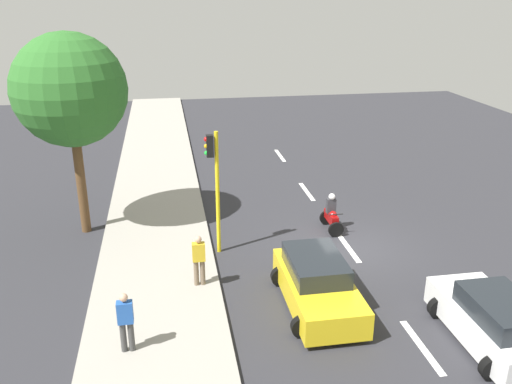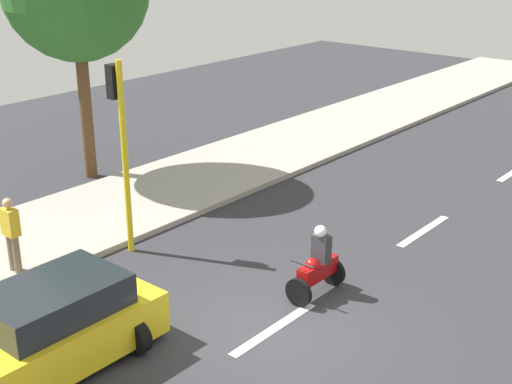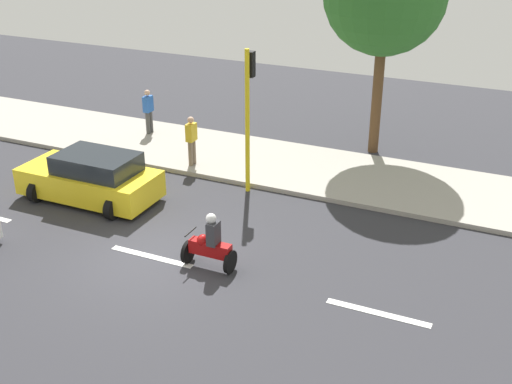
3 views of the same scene
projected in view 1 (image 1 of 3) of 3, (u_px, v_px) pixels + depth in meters
ground_plane at (348, 249)px, 19.99m from camera, size 40.00×60.00×0.10m
sidewalk at (157, 261)px, 18.84m from camera, size 4.00×60.00×0.15m
lane_stripe_far_north at (280, 156)px, 31.04m from camera, size 0.20×2.40×0.01m
lane_stripe_north at (307, 192)px, 25.51m from camera, size 0.20×2.40×0.01m
lane_stripe_mid at (348, 248)px, 19.97m from camera, size 0.20×2.40×0.01m
lane_stripe_south at (422, 347)px, 14.44m from camera, size 0.20×2.40×0.01m
car_yellow_cab at (317, 284)px, 16.13m from camera, size 2.29×4.24×1.52m
car_white at (494, 322)px, 14.31m from camera, size 2.21×4.09×1.52m
motorcycle at (331, 215)px, 21.22m from camera, size 0.60×1.30×1.53m
pedestrian_near_signal at (199, 259)px, 16.90m from camera, size 0.40×0.24×1.69m
pedestrian_by_tree at (126, 320)px, 13.76m from camera, size 0.40×0.24×1.69m
traffic_light_corner at (214, 176)px, 18.66m from camera, size 0.49×0.24×4.50m
street_tree_north at (70, 91)px, 19.43m from camera, size 4.13×4.13×7.64m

